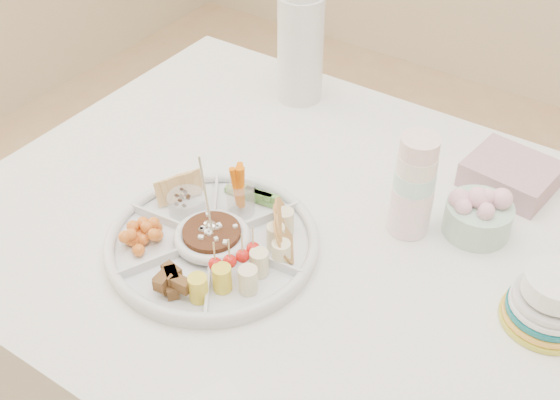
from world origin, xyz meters
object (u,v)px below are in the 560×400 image
Objects in this scene: party_tray at (212,240)px; thermos at (300,45)px; plate_stack at (551,301)px; dining_table at (346,375)px.

thermos reaches higher than party_tray.
thermos is 0.80m from plate_stack.
dining_table is 5.54× the size of thermos.
thermos is at bearing 106.36° from party_tray.
dining_table is 0.74m from thermos.
party_tray reaches higher than dining_table.
dining_table is at bearing 34.08° from party_tray.
party_tray is at bearing -162.95° from plate_stack.
plate_stack reaches higher than party_tray.
thermos reaches higher than plate_stack.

